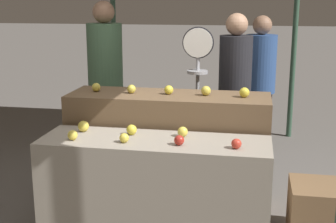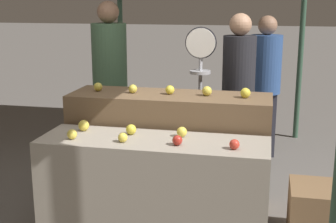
{
  "view_description": "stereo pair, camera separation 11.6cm",
  "coord_description": "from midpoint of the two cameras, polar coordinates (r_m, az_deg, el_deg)",
  "views": [
    {
      "loc": [
        0.71,
        -3.3,
        1.83
      ],
      "look_at": [
        0.05,
        0.3,
        0.94
      ],
      "focal_mm": 50.0,
      "sensor_mm": 36.0,
      "label": 1
    },
    {
      "loc": [
        0.83,
        -3.28,
        1.83
      ],
      "look_at": [
        0.05,
        0.3,
        0.94
      ],
      "focal_mm": 50.0,
      "sensor_mm": 36.0,
      "label": 2
    }
  ],
  "objects": [
    {
      "name": "apple_back_3",
      "position": [
        4.0,
        3.82,
        2.53
      ],
      "size": [
        0.08,
        0.08,
        0.08
      ],
      "primitive_type": "sphere",
      "color": "gold",
      "rests_on": "display_counter_back"
    },
    {
      "name": "apple_front_1",
      "position": [
        3.47,
        -6.32,
        -3.22
      ],
      "size": [
        0.07,
        0.07,
        0.07
      ],
      "primitive_type": "sphere",
      "color": "yellow",
      "rests_on": "display_counter_front"
    },
    {
      "name": "apple_back_2",
      "position": [
        4.04,
        -0.79,
        2.66
      ],
      "size": [
        0.08,
        0.08,
        0.08
      ],
      "primitive_type": "sphere",
      "color": "gold",
      "rests_on": "display_counter_back"
    },
    {
      "name": "wooden_crate_side",
      "position": [
        3.84,
        17.12,
        -11.73
      ],
      "size": [
        0.45,
        0.45,
        0.45
      ],
      "primitive_type": "cube",
      "color": "brown",
      "rests_on": "ground_plane"
    },
    {
      "name": "apple_front_3",
      "position": [
        3.34,
        7.36,
        -3.92
      ],
      "size": [
        0.07,
        0.07,
        0.07
      ],
      "primitive_type": "sphere",
      "color": "red",
      "rests_on": "display_counter_front"
    },
    {
      "name": "person_vendor_at_scale",
      "position": [
        4.84,
        7.48,
        3.43
      ],
      "size": [
        0.41,
        0.41,
        1.69
      ],
      "rotation": [
        0.0,
        0.0,
        3.42
      ],
      "color": "#2D2D38",
      "rests_on": "ground_plane"
    },
    {
      "name": "apple_front_6",
      "position": [
        3.6,
        0.88,
        -2.49
      ],
      "size": [
        0.08,
        0.08,
        0.08
      ],
      "primitive_type": "sphere",
      "color": "yellow",
      "rests_on": "display_counter_front"
    },
    {
      "name": "apple_front_5",
      "position": [
        3.66,
        -5.36,
        -2.23
      ],
      "size": [
        0.08,
        0.08,
        0.08
      ],
      "primitive_type": "sphere",
      "color": "gold",
      "rests_on": "display_counter_front"
    },
    {
      "name": "person_customer_left",
      "position": [
        5.53,
        10.56,
        4.19
      ],
      "size": [
        0.43,
        0.43,
        1.65
      ],
      "rotation": [
        0.0,
        0.0,
        3.35
      ],
      "color": "#2D2D38",
      "rests_on": "ground_plane"
    },
    {
      "name": "apple_back_0",
      "position": [
        4.22,
        -9.53,
        2.93
      ],
      "size": [
        0.08,
        0.08,
        0.08
      ],
      "primitive_type": "sphere",
      "color": "gold",
      "rests_on": "display_counter_back"
    },
    {
      "name": "produce_scale",
      "position": [
        4.53,
        2.9,
        4.99
      ],
      "size": [
        0.3,
        0.2,
        1.57
      ],
      "color": "#99999E",
      "rests_on": "ground_plane"
    },
    {
      "name": "display_counter_front",
      "position": [
        3.67,
        -2.54,
        -9.39
      ],
      "size": [
        1.75,
        0.55,
        0.79
      ],
      "primitive_type": "cube",
      "color": "gray",
      "rests_on": "ground_plane"
    },
    {
      "name": "apple_back_1",
      "position": [
        4.11,
        -5.29,
        2.75
      ],
      "size": [
        0.08,
        0.08,
        0.08
      ],
      "primitive_type": "sphere",
      "color": "gold",
      "rests_on": "display_counter_back"
    },
    {
      "name": "display_counter_back",
      "position": [
        4.18,
        -0.72,
        -4.79
      ],
      "size": [
        1.75,
        0.55,
        1.02
      ],
      "primitive_type": "cube",
      "color": "brown",
      "rests_on": "ground_plane"
    },
    {
      "name": "apple_back_4",
      "position": [
        3.96,
        8.47,
        2.31
      ],
      "size": [
        0.08,
        0.08,
        0.08
      ],
      "primitive_type": "sphere",
      "color": "gold",
      "rests_on": "display_counter_back"
    },
    {
      "name": "apple_front_0",
      "position": [
        3.6,
        -12.46,
        -2.83
      ],
      "size": [
        0.08,
        0.08,
        0.08
      ],
      "primitive_type": "sphere",
      "color": "yellow",
      "rests_on": "display_counter_front"
    },
    {
      "name": "apple_front_4",
      "position": [
        3.8,
        -11.13,
        -1.78
      ],
      "size": [
        0.09,
        0.09,
        0.09
      ],
      "primitive_type": "sphere",
      "color": "yellow",
      "rests_on": "display_counter_front"
    },
    {
      "name": "person_customer_right",
      "position": [
        5.22,
        -8.27,
        4.8
      ],
      "size": [
        0.4,
        0.4,
        1.81
      ],
      "rotation": [
        0.0,
        0.0,
        3.11
      ],
      "color": "#2D2D38",
      "rests_on": "ground_plane"
    },
    {
      "name": "apple_front_2",
      "position": [
        3.39,
        0.39,
        -3.53
      ],
      "size": [
        0.08,
        0.08,
        0.08
      ],
      "primitive_type": "sphere",
      "color": "#AD281E",
      "rests_on": "display_counter_front"
    }
  ]
}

